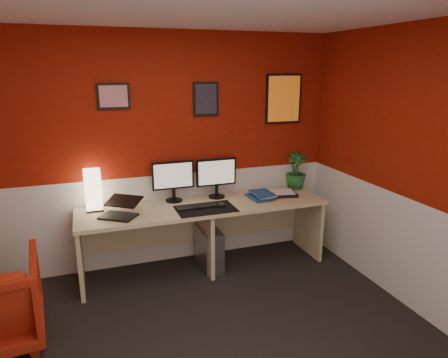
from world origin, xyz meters
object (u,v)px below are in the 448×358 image
(laptop, at_px, (118,206))
(monitor_right, at_px, (217,172))
(desk, at_px, (205,237))
(pc_tower, at_px, (209,248))
(shoji_lamp, at_px, (93,191))
(monitor_left, at_px, (173,175))
(potted_plant, at_px, (296,171))
(zen_tray, at_px, (280,194))

(laptop, xyz_separation_m, monitor_right, (1.09, 0.28, 0.18))
(desk, xyz_separation_m, monitor_right, (0.21, 0.20, 0.66))
(laptop, relative_size, pc_tower, 0.73)
(shoji_lamp, height_order, pc_tower, shoji_lamp)
(desk, relative_size, monitor_left, 4.48)
(desk, height_order, monitor_right, monitor_right)
(monitor_right, distance_m, pc_tower, 0.84)
(laptop, relative_size, potted_plant, 0.77)
(shoji_lamp, distance_m, laptop, 0.37)
(laptop, height_order, monitor_right, monitor_right)
(shoji_lamp, relative_size, pc_tower, 0.89)
(monitor_left, height_order, potted_plant, monitor_left)
(desk, relative_size, potted_plant, 6.03)
(potted_plant, xyz_separation_m, pc_tower, (-1.16, -0.23, -0.72))
(monitor_right, distance_m, potted_plant, 1.00)
(pc_tower, bearing_deg, potted_plant, 10.05)
(desk, xyz_separation_m, monitor_left, (-0.27, 0.23, 0.66))
(desk, bearing_deg, shoji_lamp, 169.02)
(laptop, relative_size, monitor_left, 0.57)
(monitor_right, relative_size, pc_tower, 1.29)
(laptop, height_order, pc_tower, laptop)
(desk, xyz_separation_m, laptop, (-0.88, -0.08, 0.47))
(laptop, distance_m, monitor_left, 0.71)
(desk, height_order, pc_tower, desk)
(shoji_lamp, relative_size, monitor_right, 0.69)
(monitor_left, distance_m, zen_tray, 1.23)
(zen_tray, height_order, pc_tower, zen_tray)
(monitor_left, relative_size, zen_tray, 1.66)
(shoji_lamp, relative_size, zen_tray, 1.14)
(desk, relative_size, pc_tower, 5.78)
(desk, distance_m, zen_tray, 0.99)
(monitor_right, relative_size, potted_plant, 1.34)
(shoji_lamp, height_order, laptop, shoji_lamp)
(zen_tray, bearing_deg, shoji_lamp, 175.15)
(monitor_left, bearing_deg, zen_tray, -8.97)
(desk, bearing_deg, monitor_right, 44.82)
(shoji_lamp, bearing_deg, pc_tower, -10.49)
(laptop, bearing_deg, shoji_lamp, 161.37)
(desk, height_order, zen_tray, zen_tray)
(monitor_left, bearing_deg, monitor_right, -2.86)
(desk, distance_m, shoji_lamp, 1.25)
(monitor_right, bearing_deg, shoji_lamp, 179.68)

